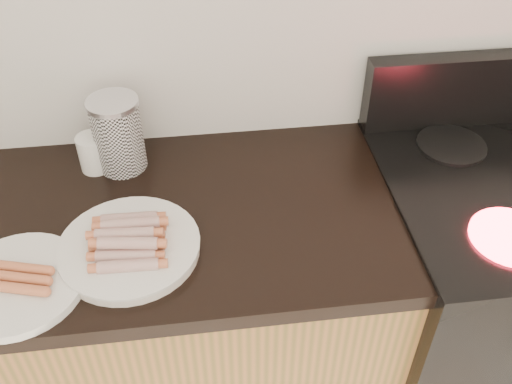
{
  "coord_description": "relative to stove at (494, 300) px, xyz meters",
  "views": [
    {
      "loc": [
        -0.05,
        0.71,
        1.8
      ],
      "look_at": [
        0.06,
        1.62,
        1.01
      ],
      "focal_mm": 40.0,
      "sensor_mm": 36.0,
      "label": 1
    }
  ],
  "objects": [
    {
      "name": "stove",
      "position": [
        0.0,
        0.0,
        0.0
      ],
      "size": [
        0.76,
        0.65,
        0.91
      ],
      "color": "black",
      "rests_on": "floor"
    },
    {
      "name": "stove_panel",
      "position": [
        0.0,
        0.28,
        0.55
      ],
      "size": [
        0.76,
        0.06,
        0.2
      ],
      "primitive_type": "cube",
      "color": "black",
      "rests_on": "stove"
    },
    {
      "name": "burner_near_left",
      "position": [
        -0.17,
        -0.17,
        0.46
      ],
      "size": [
        0.18,
        0.18,
        0.01
      ],
      "primitive_type": "cylinder",
      "color": "#FF1E2D",
      "rests_on": "stove"
    },
    {
      "name": "burner_far_left",
      "position": [
        -0.17,
        0.17,
        0.46
      ],
      "size": [
        0.18,
        0.18,
        0.01
      ],
      "primitive_type": "cylinder",
      "color": "black",
      "rests_on": "stove"
    },
    {
      "name": "main_plate",
      "position": [
        -0.99,
        -0.09,
        0.45
      ],
      "size": [
        0.37,
        0.37,
        0.02
      ],
      "primitive_type": "cylinder",
      "rotation": [
        0.0,
        0.0,
        -0.28
      ],
      "color": "white",
      "rests_on": "counter_slab"
    },
    {
      "name": "side_plate",
      "position": [
        -1.22,
        -0.17,
        0.45
      ],
      "size": [
        0.36,
        0.36,
        0.02
      ],
      "primitive_type": "cylinder",
      "rotation": [
        0.0,
        0.0,
        0.42
      ],
      "color": "white",
      "rests_on": "counter_slab"
    },
    {
      "name": "hotdog_pile",
      "position": [
        -0.99,
        -0.09,
        0.48
      ],
      "size": [
        0.12,
        0.18,
        0.05
      ],
      "rotation": [
        0.0,
        0.0,
        -0.09
      ],
      "color": "maroon",
      "rests_on": "main_plate"
    },
    {
      "name": "plain_sausages",
      "position": [
        -1.22,
        -0.17,
        0.47
      ],
      "size": [
        0.14,
        0.11,
        0.02
      ],
      "rotation": [
        0.0,
        0.0,
        -0.27
      ],
      "color": "#B36D2D",
      "rests_on": "side_plate"
    },
    {
      "name": "canister",
      "position": [
        -1.02,
        0.21,
        0.54
      ],
      "size": [
        0.12,
        0.12,
        0.19
      ],
      "rotation": [
        0.0,
        0.0,
        0.27
      ],
      "color": "white",
      "rests_on": "counter_slab"
    },
    {
      "name": "mug",
      "position": [
        -1.09,
        0.21,
        0.49
      ],
      "size": [
        0.08,
        0.08,
        0.09
      ],
      "primitive_type": "cylinder",
      "rotation": [
        0.0,
        0.0,
        0.0
      ],
      "color": "white",
      "rests_on": "counter_slab"
    }
  ]
}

